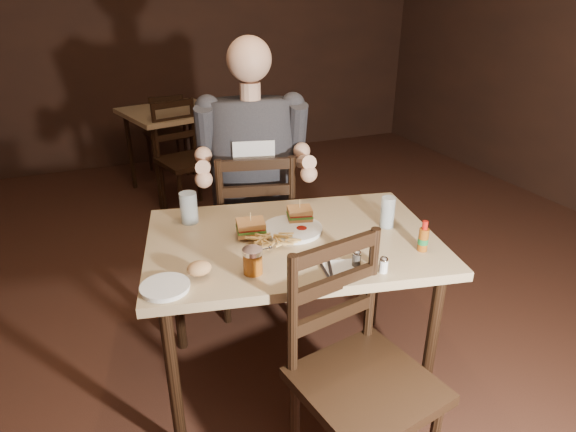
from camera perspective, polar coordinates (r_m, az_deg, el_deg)
name	(u,v)px	position (r m, az deg, el deg)	size (l,w,h in m)	color
room_shell	(287,78)	(2.06, -0.15, 16.00)	(7.00, 7.00, 7.00)	black
main_table	(292,254)	(2.09, 0.53, -4.50)	(1.36, 1.05, 0.77)	tan
bg_table	(173,120)	(4.56, -13.48, 11.01)	(0.97, 0.97, 0.77)	tan
chair_far	(255,229)	(2.76, -3.99, -1.56)	(0.45, 0.50, 0.98)	black
chair_near	(366,385)	(1.80, 9.27, -19.15)	(0.44, 0.48, 0.95)	black
bg_chair_far	(166,134)	(5.15, -14.30, 9.40)	(0.38, 0.42, 0.83)	black
bg_chair_near	(188,161)	(4.09, -11.78, 6.45)	(0.43, 0.47, 0.93)	black
diner	(252,142)	(2.52, -4.24, 8.79)	(0.60, 0.47, 1.03)	#2E2F33
dinner_plate	(292,230)	(2.11, 0.51, -1.65)	(0.26, 0.26, 0.01)	white
sandwich_left	(251,223)	(2.04, -4.44, -0.84)	(0.12, 0.10, 0.10)	#C78948
sandwich_right	(300,210)	(2.16, 1.40, 0.67)	(0.11, 0.09, 0.09)	#C78948
fries_pile	(270,239)	(1.97, -2.09, -2.73)	(0.25, 0.17, 0.04)	#E6B65D
ketchup_dollop	(302,228)	(2.09, 1.63, -1.43)	(0.05, 0.05, 0.01)	maroon
glass_left	(189,208)	(2.21, -11.67, 0.96)	(0.08, 0.08, 0.14)	silver
glass_right	(388,212)	(2.17, 11.72, 0.44)	(0.06, 0.06, 0.14)	silver
hot_sauce	(424,236)	(2.00, 15.78, -2.29)	(0.04, 0.04, 0.13)	#8A440F
salt_shaker	(383,265)	(1.83, 11.25, -5.73)	(0.03, 0.03, 0.06)	white
pepper_shaker	(357,259)	(1.85, 8.13, -5.04)	(0.03, 0.03, 0.06)	#38332D
syrup_dispenser	(253,261)	(1.79, -4.20, -5.35)	(0.08, 0.08, 0.10)	#8A440F
napkin	(343,268)	(1.84, 6.52, -6.17)	(0.14, 0.13, 0.00)	white
knife	(331,273)	(1.80, 5.10, -6.70)	(0.01, 0.21, 0.00)	silver
fork	(326,274)	(1.80, 4.58, -6.86)	(0.01, 0.16, 0.00)	silver
side_plate	(165,288)	(1.76, -14.35, -8.27)	(0.17, 0.17, 0.01)	white
bread_roll	(199,268)	(1.79, -10.49, -6.12)	(0.09, 0.07, 0.05)	tan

